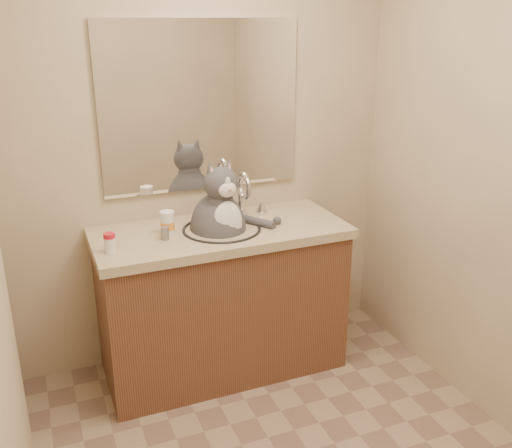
{
  "coord_description": "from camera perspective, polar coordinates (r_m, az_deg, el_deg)",
  "views": [
    {
      "loc": [
        -0.9,
        -1.72,
        1.9
      ],
      "look_at": [
        0.07,
        0.65,
        0.97
      ],
      "focal_mm": 40.0,
      "sensor_mm": 36.0,
      "label": 1
    }
  ],
  "objects": [
    {
      "name": "vanity",
      "position": [
        3.19,
        -3.41,
        -7.3
      ],
      "size": [
        1.34,
        0.59,
        1.12
      ],
      "color": "brown",
      "rests_on": "ground"
    },
    {
      "name": "grey_canister",
      "position": [
        2.89,
        -9.1,
        -0.92
      ],
      "size": [
        0.04,
        0.04,
        0.07
      ],
      "rotation": [
        0.0,
        0.0,
        0.01
      ],
      "color": "gray",
      "rests_on": "vanity"
    },
    {
      "name": "pill_bottle_redcap",
      "position": [
        2.78,
        -14.41,
        -1.84
      ],
      "size": [
        0.06,
        0.06,
        0.1
      ],
      "rotation": [
        0.0,
        0.0,
        0.15
      ],
      "color": "white",
      "rests_on": "vanity"
    },
    {
      "name": "cat",
      "position": [
        3.01,
        -3.67,
        0.05
      ],
      "size": [
        0.46,
        0.36,
        0.59
      ],
      "rotation": [
        0.0,
        0.0,
        0.14
      ],
      "color": "#434348",
      "rests_on": "vanity"
    },
    {
      "name": "pill_bottle_orange",
      "position": [
        2.95,
        -8.85,
        0.05
      ],
      "size": [
        0.08,
        0.08,
        0.13
      ],
      "rotation": [
        0.0,
        0.0,
        -0.13
      ],
      "color": "white",
      "rests_on": "vanity"
    },
    {
      "name": "mirror",
      "position": [
        3.13,
        -5.46,
        11.56
      ],
      "size": [
        1.1,
        0.02,
        0.9
      ],
      "primitive_type": "cube",
      "color": "white",
      "rests_on": "room"
    },
    {
      "name": "room",
      "position": [
        2.07,
        4.93,
        0.03
      ],
      "size": [
        2.22,
        2.52,
        2.42
      ],
      "color": "gray",
      "rests_on": "ground"
    }
  ]
}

